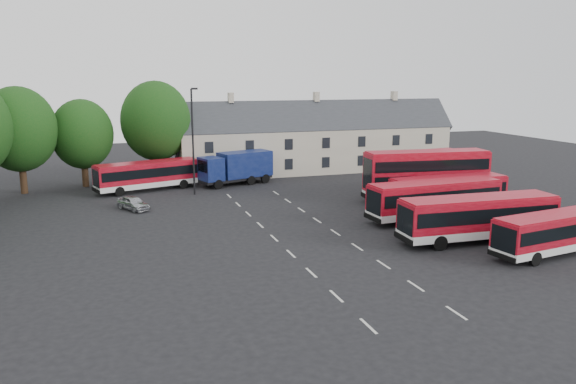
% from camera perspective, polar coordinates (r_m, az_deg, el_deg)
% --- Properties ---
extents(ground, '(140.00, 140.00, 0.00)m').
position_cam_1_polar(ground, '(40.58, -0.60, -5.47)').
color(ground, black).
rests_on(ground, ground).
extents(lane_markings, '(5.15, 33.80, 0.01)m').
position_cam_1_polar(lane_markings, '(43.16, 1.78, -4.41)').
color(lane_markings, beige).
rests_on(lane_markings, ground).
extents(treeline, '(29.92, 32.59, 12.01)m').
position_cam_1_polar(treeline, '(57.33, -27.25, 5.10)').
color(treeline, black).
rests_on(treeline, ground).
extents(terrace_houses, '(35.70, 7.13, 10.06)m').
position_cam_1_polar(terrace_houses, '(72.19, 2.84, 5.20)').
color(terrace_houses, beige).
rests_on(terrace_houses, ground).
extents(bus_row_a, '(10.42, 3.79, 2.88)m').
position_cam_1_polar(bus_row_a, '(42.37, 25.72, -3.48)').
color(bus_row_a, silver).
rests_on(bus_row_a, ground).
extents(bus_row_b, '(12.01, 3.24, 3.37)m').
position_cam_1_polar(bus_row_b, '(43.37, 18.79, -2.21)').
color(bus_row_b, silver).
rests_on(bus_row_b, ground).
extents(bus_row_c, '(10.49, 3.54, 2.91)m').
position_cam_1_polar(bus_row_c, '(44.73, 17.83, -2.10)').
color(bus_row_c, silver).
rests_on(bus_row_c, ground).
extents(bus_row_d, '(11.86, 3.32, 3.32)m').
position_cam_1_polar(bus_row_d, '(48.86, 14.67, -0.49)').
color(bus_row_d, silver).
rests_on(bus_row_d, ground).
extents(bus_row_e, '(10.95, 2.59, 3.09)m').
position_cam_1_polar(bus_row_e, '(52.81, 15.98, 0.18)').
color(bus_row_e, silver).
rests_on(bus_row_e, ground).
extents(bus_dd_south, '(12.28, 4.02, 4.95)m').
position_cam_1_polar(bus_dd_south, '(55.95, 13.89, 1.92)').
color(bus_dd_south, silver).
rests_on(bus_dd_south, ground).
extents(bus_dd_north, '(10.90, 4.08, 4.37)m').
position_cam_1_polar(bus_dd_north, '(59.68, 12.89, 2.23)').
color(bus_dd_north, silver).
rests_on(bus_dd_north, ground).
extents(bus_north, '(11.22, 5.59, 3.10)m').
position_cam_1_polar(bus_north, '(61.43, -14.05, 1.85)').
color(bus_north, silver).
rests_on(bus_north, ground).
extents(box_truck, '(8.74, 5.02, 3.65)m').
position_cam_1_polar(box_truck, '(63.26, -5.22, 2.60)').
color(box_truck, black).
rests_on(box_truck, ground).
extents(silver_car, '(3.15, 4.00, 1.28)m').
position_cam_1_polar(silver_car, '(53.07, -15.45, -1.08)').
color(silver_car, '#ACAEB4').
rests_on(silver_car, ground).
extents(lamppost, '(0.76, 0.39, 10.86)m').
position_cam_1_polar(lamppost, '(57.84, -9.62, 5.38)').
color(lamppost, black).
rests_on(lamppost, ground).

